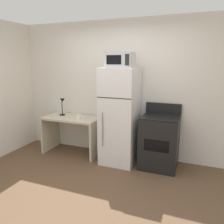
% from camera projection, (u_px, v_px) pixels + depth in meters
% --- Properties ---
extents(ground_plane, '(12.00, 12.00, 0.00)m').
position_uv_depth(ground_plane, '(83.00, 197.00, 3.07)').
color(ground_plane, brown).
extents(wall_back_white, '(5.00, 0.10, 2.60)m').
position_uv_depth(wall_back_white, '(123.00, 90.00, 4.33)').
color(wall_back_white, silver).
rests_on(wall_back_white, ground).
extents(desk, '(1.13, 0.60, 0.75)m').
position_uv_depth(desk, '(72.00, 128.00, 4.51)').
color(desk, beige).
rests_on(desk, ground).
extents(desk_lamp, '(0.14, 0.12, 0.35)m').
position_uv_depth(desk_lamp, '(62.00, 104.00, 4.54)').
color(desk_lamp, black).
rests_on(desk_lamp, desk).
extents(coffee_mug, '(0.08, 0.08, 0.09)m').
position_uv_depth(coffee_mug, '(79.00, 117.00, 4.30)').
color(coffee_mug, white).
rests_on(coffee_mug, desk).
extents(refrigerator, '(0.61, 0.68, 1.73)m').
position_uv_depth(refrigerator, '(120.00, 116.00, 4.04)').
color(refrigerator, white).
rests_on(refrigerator, ground).
extents(microwave, '(0.46, 0.35, 0.26)m').
position_uv_depth(microwave, '(120.00, 60.00, 3.80)').
color(microwave, '#B7B7BC').
rests_on(microwave, refrigerator).
extents(oven_range, '(0.63, 0.61, 1.10)m').
position_uv_depth(oven_range, '(159.00, 141.00, 3.90)').
color(oven_range, black).
rests_on(oven_range, ground).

